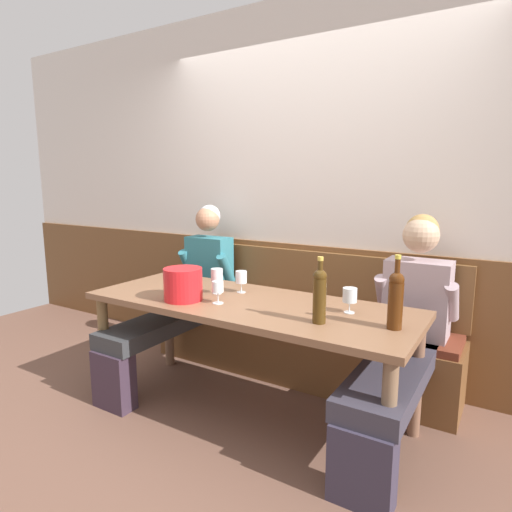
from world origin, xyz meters
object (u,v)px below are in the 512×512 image
object	(u,v)px
dining_table	(248,315)
wine_glass_center_front	(241,277)
wall_bench	(295,340)
wine_glass_mid_right	(218,288)
ice_bucket	(183,284)
wine_glass_mid_left	(350,296)
wine_bottle_green_tall	(320,294)
wine_glass_left_end	(217,275)
wine_bottle_clear_water	(396,298)
person_center_right_seat	(405,328)
person_left_seat	(182,293)

from	to	relation	value
dining_table	wine_glass_center_front	world-z (taller)	wine_glass_center_front
wall_bench	wine_glass_mid_right	world-z (taller)	wall_bench
ice_bucket	wine_glass_center_front	distance (m)	0.39
dining_table	wine_glass_mid_left	size ratio (longest dim) A/B	14.41
wine_bottle_green_tall	wine_glass_center_front	distance (m)	0.75
wine_glass_mid_right	wine_glass_center_front	bearing A→B (deg)	94.48
ice_bucket	wine_glass_left_end	world-z (taller)	ice_bucket
wine_bottle_green_tall	wine_bottle_clear_water	distance (m)	0.37
wine_glass_mid_right	ice_bucket	bearing A→B (deg)	-167.82
wine_glass_center_front	person_center_right_seat	bearing A→B (deg)	9.86
person_left_seat	ice_bucket	world-z (taller)	person_left_seat
person_left_seat	wine_glass_left_end	bearing A→B (deg)	-25.94
wine_bottle_green_tall	wine_glass_left_end	bearing A→B (deg)	166.23
wall_bench	dining_table	world-z (taller)	wall_bench
wine_bottle_green_tall	wine_bottle_clear_water	bearing A→B (deg)	17.56
dining_table	wine_glass_mid_left	xyz separation A→B (m)	(0.61, 0.10, 0.19)
person_left_seat	wine_glass_mid_left	size ratio (longest dim) A/B	9.00
ice_bucket	wine_bottle_clear_water	distance (m)	1.25
wine_bottle_clear_water	wine_glass_center_front	distance (m)	1.06
wine_bottle_green_tall	wine_bottle_clear_water	world-z (taller)	wine_bottle_clear_water
dining_table	wine_glass_center_front	bearing A→B (deg)	133.58
dining_table	person_center_right_seat	distance (m)	0.93
wall_bench	wine_glass_mid_left	bearing A→B (deg)	-42.80
dining_table	wine_bottle_green_tall	size ratio (longest dim) A/B	5.87
person_center_right_seat	wine_glass_left_end	world-z (taller)	person_center_right_seat
wine_glass_left_end	wine_glass_mid_left	bearing A→B (deg)	3.39
person_center_right_seat	wine_glass_mid_right	size ratio (longest dim) A/B	9.30
person_center_right_seat	wine_glass_left_end	bearing A→B (deg)	-165.90
ice_bucket	wine_glass_center_front	bearing A→B (deg)	58.67
wine_glass_left_end	wine_bottle_green_tall	bearing A→B (deg)	-13.77
dining_table	person_center_right_seat	world-z (taller)	person_center_right_seat
wall_bench	wine_bottle_clear_water	size ratio (longest dim) A/B	6.27
person_center_right_seat	wine_bottle_clear_water	size ratio (longest dim) A/B	3.40
person_center_right_seat	wine_glass_left_end	size ratio (longest dim) A/B	7.66
wine_glass_mid_left	wine_glass_center_front	bearing A→B (deg)	175.78
wine_glass_center_front	wall_bench	bearing A→B (deg)	73.74
person_center_right_seat	wine_bottle_green_tall	size ratio (longest dim) A/B	3.64
person_center_right_seat	ice_bucket	bearing A→B (deg)	-157.15
wall_bench	person_left_seat	world-z (taller)	person_left_seat
person_left_seat	wine_glass_mid_right	bearing A→B (deg)	-33.20
dining_table	person_left_seat	xyz separation A→B (m)	(-0.79, 0.30, -0.04)
dining_table	wine_bottle_clear_water	bearing A→B (deg)	-2.28
wall_bench	wine_glass_center_front	xyz separation A→B (m)	(-0.15, -0.51, 0.56)
wine_glass_center_front	dining_table	bearing A→B (deg)	-46.42
wall_bench	person_center_right_seat	xyz separation A→B (m)	(0.86, -0.33, 0.35)
ice_bucket	wine_bottle_green_tall	size ratio (longest dim) A/B	0.68
ice_bucket	wine_bottle_green_tall	distance (m)	0.89
wine_glass_mid_right	wine_glass_mid_left	bearing A→B (deg)	17.51
wall_bench	wine_bottle_clear_water	xyz separation A→B (m)	(0.89, -0.70, 0.62)
wine_glass_mid_right	wine_glass_mid_left	size ratio (longest dim) A/B	0.96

